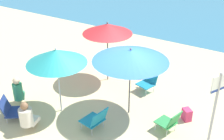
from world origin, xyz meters
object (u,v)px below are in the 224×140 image
(warning_sign, at_px, (215,104))
(beach_bag, at_px, (187,115))
(beach_chair_a, at_px, (170,121))
(umbrella_teal, at_px, (56,56))
(person_b, at_px, (18,91))
(beach_chair_c, at_px, (148,82))
(umbrella_red, at_px, (107,29))
(beach_chair_d, at_px, (95,119))
(umbrella_blue, at_px, (131,55))
(beach_chair_b, at_px, (10,109))
(person_c, at_px, (149,64))
(person_a, at_px, (27,116))

(warning_sign, height_order, beach_bag, warning_sign)
(beach_chair_a, distance_m, warning_sign, 1.52)
(umbrella_teal, relative_size, person_b, 2.01)
(person_b, xyz_separation_m, warning_sign, (5.30, 0.87, 0.92))
(beach_bag, bearing_deg, beach_chair_c, 152.13)
(person_b, distance_m, beach_bag, 4.86)
(umbrella_red, bearing_deg, umbrella_teal, -94.49)
(person_b, relative_size, beach_bag, 2.87)
(beach_chair_d, bearing_deg, umbrella_blue, -98.00)
(beach_chair_b, height_order, person_c, person_c)
(person_a, distance_m, person_c, 4.59)
(beach_chair_b, bearing_deg, umbrella_blue, 1.05)
(umbrella_red, height_order, beach_chair_b, umbrella_red)
(beach_chair_c, xyz_separation_m, beach_chair_d, (-0.31, -2.53, 0.03))
(beach_chair_a, bearing_deg, umbrella_red, -12.95)
(beach_chair_c, distance_m, beach_bag, 1.80)
(person_c, bearing_deg, beach_bag, 152.55)
(umbrella_teal, relative_size, beach_chair_b, 2.61)
(umbrella_red, relative_size, beach_chair_a, 3.00)
(umbrella_blue, distance_m, beach_chair_c, 2.02)
(beach_chair_c, xyz_separation_m, beach_bag, (1.59, -0.84, -0.16))
(beach_chair_a, distance_m, person_b, 4.39)
(umbrella_blue, bearing_deg, beach_chair_c, 92.44)
(umbrella_teal, distance_m, beach_bag, 3.90)
(person_a, bearing_deg, person_c, -30.81)
(umbrella_red, height_order, umbrella_teal, umbrella_red)
(umbrella_teal, height_order, person_b, umbrella_teal)
(umbrella_teal, bearing_deg, beach_bag, 24.19)
(person_a, bearing_deg, person_b, 44.01)
(person_c, relative_size, beach_bag, 2.61)
(umbrella_red, relative_size, beach_chair_d, 2.98)
(umbrella_blue, relative_size, person_a, 2.25)
(beach_chair_b, bearing_deg, beach_bag, -4.43)
(umbrella_teal, bearing_deg, warning_sign, 5.79)
(umbrella_teal, distance_m, beach_chair_c, 3.17)
(umbrella_teal, height_order, person_a, umbrella_teal)
(umbrella_blue, height_order, beach_chair_b, umbrella_blue)
(umbrella_blue, relative_size, beach_bag, 5.89)
(beach_chair_a, distance_m, beach_chair_c, 2.12)
(umbrella_red, height_order, warning_sign, warning_sign)
(beach_chair_a, distance_m, person_c, 3.10)
(warning_sign, bearing_deg, umbrella_blue, -165.34)
(person_a, xyz_separation_m, person_c, (1.42, 4.36, 0.01))
(umbrella_red, bearing_deg, person_a, -95.64)
(warning_sign, xyz_separation_m, beach_bag, (-0.84, 1.05, -1.25))
(warning_sign, bearing_deg, umbrella_teal, -147.26)
(person_b, relative_size, warning_sign, 0.45)
(beach_chair_b, relative_size, person_b, 0.77)
(umbrella_red, relative_size, beach_chair_c, 3.13)
(beach_chair_b, relative_size, beach_chair_c, 1.16)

